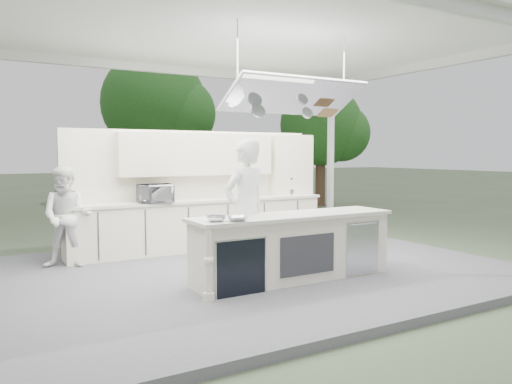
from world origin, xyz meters
TOP-DOWN VIEW (x-y plane):
  - ground at (0.00, 0.00)m, footprint 90.00×90.00m
  - stage_deck at (0.00, 0.00)m, footprint 8.00×6.00m
  - tent at (0.00, -0.01)m, footprint 8.20×6.20m
  - demo_island at (0.18, -0.91)m, footprint 3.10×0.79m
  - back_counter at (0.00, 1.90)m, footprint 5.08×0.72m
  - back_wall_unit at (0.44, 2.11)m, footprint 5.05×0.48m
  - tree_cluster at (-0.16, 9.77)m, footprint 19.55×9.40m
  - head_chef at (-0.39, -0.53)m, footprint 0.83×0.65m
  - sous_chef at (-2.48, 1.55)m, footprint 0.97×0.88m
  - toaster_oven at (-0.97, 1.70)m, footprint 0.62×0.44m
  - bowl_large at (-0.85, -1.15)m, footprint 0.28×0.28m
  - bowl_small at (-1.10, -1.05)m, footprint 0.29×0.29m

SIDE VIEW (x-z plane):
  - ground at x=0.00m, z-range 0.00..0.00m
  - stage_deck at x=0.00m, z-range 0.00..0.12m
  - demo_island at x=0.18m, z-range 0.12..1.07m
  - back_counter at x=0.00m, z-range 0.12..1.07m
  - sous_chef at x=-2.48m, z-range 0.12..1.74m
  - bowl_large at x=-0.85m, z-range 1.07..1.14m
  - bowl_small at x=-1.10m, z-range 1.07..1.15m
  - head_chef at x=-0.39m, z-range 0.12..2.15m
  - toaster_oven at x=-0.97m, z-range 1.07..1.40m
  - back_wall_unit at x=0.44m, z-range 0.45..2.70m
  - tree_cluster at x=-0.16m, z-range 0.36..6.21m
  - tent at x=0.00m, z-range 1.78..5.64m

